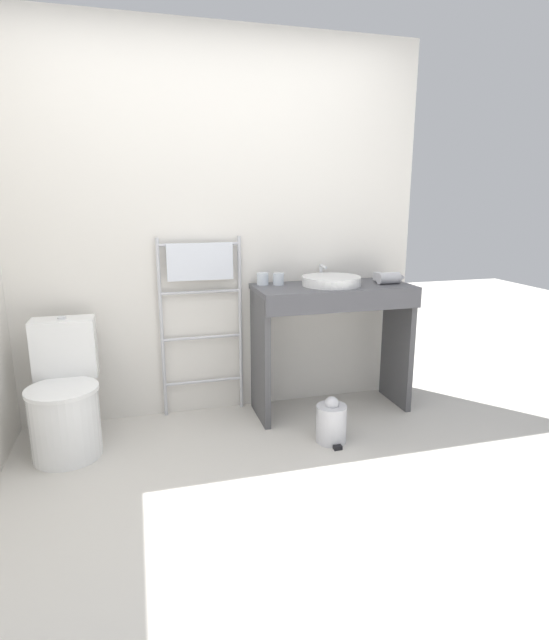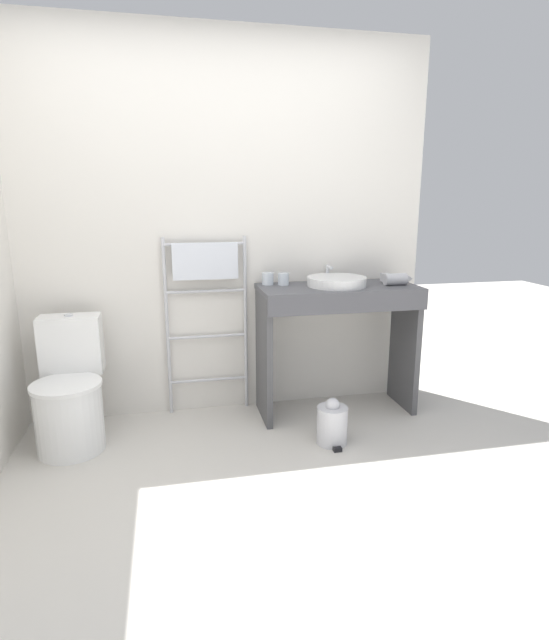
% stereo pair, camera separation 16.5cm
% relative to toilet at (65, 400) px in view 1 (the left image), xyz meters
% --- Properties ---
extents(ground_plane, '(12.00, 12.00, 0.00)m').
position_rel_toilet_xyz_m(ground_plane, '(0.97, -1.07, -0.31)').
color(ground_plane, beige).
extents(wall_back, '(2.85, 0.12, 2.51)m').
position_rel_toilet_xyz_m(wall_back, '(0.97, 0.44, 0.94)').
color(wall_back, silver).
rests_on(wall_back, ground_plane).
extents(toilet, '(0.40, 0.56, 0.77)m').
position_rel_toilet_xyz_m(toilet, '(0.00, 0.00, 0.00)').
color(toilet, white).
rests_on(toilet, ground_plane).
extents(towel_radiator, '(0.56, 0.06, 1.22)m').
position_rel_toilet_xyz_m(towel_radiator, '(0.85, 0.33, 0.59)').
color(towel_radiator, silver).
rests_on(towel_radiator, ground_plane).
extents(vanity_counter, '(1.06, 0.47, 0.89)m').
position_rel_toilet_xyz_m(vanity_counter, '(1.72, 0.13, 0.30)').
color(vanity_counter, '#4C4C51').
rests_on(vanity_counter, ground_plane).
extents(sink_basin, '(0.39, 0.39, 0.06)m').
position_rel_toilet_xyz_m(sink_basin, '(1.70, 0.15, 0.61)').
color(sink_basin, white).
rests_on(sink_basin, vanity_counter).
extents(faucet, '(0.02, 0.10, 0.12)m').
position_rel_toilet_xyz_m(faucet, '(1.70, 0.33, 0.65)').
color(faucet, silver).
rests_on(faucet, vanity_counter).
extents(cup_near_wall, '(0.08, 0.08, 0.08)m').
position_rel_toilet_xyz_m(cup_near_wall, '(1.26, 0.29, 0.62)').
color(cup_near_wall, silver).
rests_on(cup_near_wall, vanity_counter).
extents(cup_near_edge, '(0.07, 0.07, 0.08)m').
position_rel_toilet_xyz_m(cup_near_edge, '(1.37, 0.26, 0.62)').
color(cup_near_edge, silver).
rests_on(cup_near_edge, vanity_counter).
extents(hair_dryer, '(0.20, 0.16, 0.08)m').
position_rel_toilet_xyz_m(hair_dryer, '(2.11, 0.11, 0.62)').
color(hair_dryer, '#B7B7BC').
rests_on(hair_dryer, vanity_counter).
extents(trash_bin, '(0.19, 0.22, 0.29)m').
position_rel_toilet_xyz_m(trash_bin, '(1.54, -0.32, -0.19)').
color(trash_bin, silver).
rests_on(trash_bin, ground_plane).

